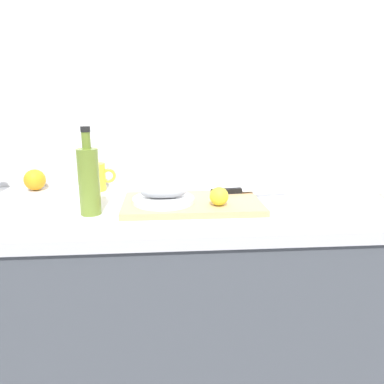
{
  "coord_description": "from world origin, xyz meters",
  "views": [
    {
      "loc": [
        -0.24,
        -1.2,
        1.26
      ],
      "look_at": [
        -0.15,
        -0.03,
        0.95
      ],
      "focal_mm": 34.71,
      "sensor_mm": 36.0,
      "label": 1
    }
  ],
  "objects": [
    {
      "name": "back_wall",
      "position": [
        0.0,
        0.33,
        1.25
      ],
      "size": [
        3.2,
        0.05,
        2.5
      ],
      "primitive_type": "cube",
      "color": "white",
      "rests_on": "ground_plane"
    },
    {
      "name": "kitchen_counter",
      "position": [
        0.0,
        0.0,
        0.45
      ],
      "size": [
        2.0,
        0.6,
        0.9
      ],
      "color": "#4C5159",
      "rests_on": "ground_plane"
    },
    {
      "name": "cutting_board",
      "position": [
        -0.15,
        -0.03,
        0.91
      ],
      "size": [
        0.45,
        0.26,
        0.02
      ],
      "primitive_type": "cube",
      "color": "tan",
      "rests_on": "kitchen_counter"
    },
    {
      "name": "white_plate",
      "position": [
        -0.24,
        -0.04,
        0.93
      ],
      "size": [
        0.2,
        0.2,
        0.01
      ],
      "primitive_type": "cylinder",
      "color": "white",
      "rests_on": "cutting_board"
    },
    {
      "name": "fish_fillet",
      "position": [
        -0.24,
        -0.04,
        0.95
      ],
      "size": [
        0.15,
        0.06,
        0.04
      ],
      "primitive_type": "ellipsoid",
      "color": "gray",
      "rests_on": "white_plate"
    },
    {
      "name": "chef_knife",
      "position": [
        0.03,
        0.06,
        0.93
      ],
      "size": [
        0.29,
        0.07,
        0.02
      ],
      "rotation": [
        0.0,
        0.0,
        0.13
      ],
      "color": "silver",
      "rests_on": "cutting_board"
    },
    {
      "name": "lemon_0",
      "position": [
        -0.07,
        -0.09,
        0.95
      ],
      "size": [
        0.06,
        0.06,
        0.06
      ],
      "primitive_type": "sphere",
      "color": "yellow",
      "rests_on": "cutting_board"
    },
    {
      "name": "olive_oil_bottle",
      "position": [
        -0.47,
        -0.08,
        1.01
      ],
      "size": [
        0.06,
        0.06,
        0.27
      ],
      "color": "olive",
      "rests_on": "kitchen_counter"
    },
    {
      "name": "coffee_mug_0",
      "position": [
        -0.5,
        0.21,
        0.95
      ],
      "size": [
        0.11,
        0.07,
        0.11
      ],
      "color": "yellow",
      "rests_on": "kitchen_counter"
    },
    {
      "name": "orange_2",
      "position": [
        -0.74,
        0.24,
        0.94
      ],
      "size": [
        0.08,
        0.08,
        0.08
      ],
      "primitive_type": "sphere",
      "color": "orange",
      "rests_on": "kitchen_counter"
    }
  ]
}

